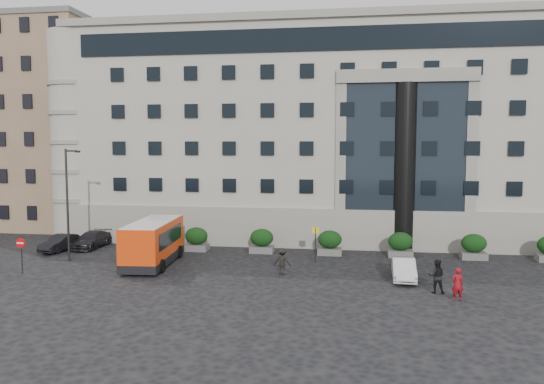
{
  "coord_description": "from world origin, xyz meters",
  "views": [
    {
      "loc": [
        7.9,
        -31.82,
        8.32
      ],
      "look_at": [
        2.49,
        4.49,
        5.0
      ],
      "focal_mm": 35.0,
      "sensor_mm": 36.0,
      "label": 1
    }
  ],
  "objects_px": {
    "bus_stop_sign": "(315,238)",
    "red_truck": "(118,215)",
    "hedge_c": "(330,243)",
    "pedestrian_b": "(437,276)",
    "hedge_e": "(474,246)",
    "hedge_d": "(400,244)",
    "minibus": "(153,241)",
    "parked_car_d": "(121,227)",
    "pedestrian_c": "(282,261)",
    "parked_car_b": "(61,243)",
    "pedestrian_a": "(457,284)",
    "parked_car_c": "(91,240)",
    "hedge_b": "(262,241)",
    "no_entry_sign": "(21,248)",
    "white_taxi": "(404,269)",
    "street_lamp": "(68,200)",
    "hedge_a": "(196,239)"
  },
  "relations": [
    {
      "from": "bus_stop_sign",
      "to": "parked_car_b",
      "type": "xyz_separation_m",
      "value": [
        -19.96,
        1.17,
        -1.1
      ]
    },
    {
      "from": "hedge_c",
      "to": "red_truck",
      "type": "distance_m",
      "value": 22.1
    },
    {
      "from": "red_truck",
      "to": "no_entry_sign",
      "type": "bearing_deg",
      "value": -74.38
    },
    {
      "from": "hedge_d",
      "to": "no_entry_sign",
      "type": "relative_size",
      "value": 0.79
    },
    {
      "from": "street_lamp",
      "to": "bus_stop_sign",
      "type": "bearing_deg",
      "value": 6.54
    },
    {
      "from": "pedestrian_a",
      "to": "pedestrian_c",
      "type": "xyz_separation_m",
      "value": [
        -9.94,
        4.19,
        -0.03
      ]
    },
    {
      "from": "hedge_c",
      "to": "parked_car_c",
      "type": "relative_size",
      "value": 0.41
    },
    {
      "from": "parked_car_d",
      "to": "pedestrian_b",
      "type": "relative_size",
      "value": 2.34
    },
    {
      "from": "hedge_c",
      "to": "pedestrian_c",
      "type": "relative_size",
      "value": 1.06
    },
    {
      "from": "hedge_e",
      "to": "hedge_d",
      "type": "bearing_deg",
      "value": 180.0
    },
    {
      "from": "parked_car_b",
      "to": "parked_car_d",
      "type": "distance_m",
      "value": 8.2
    },
    {
      "from": "pedestrian_b",
      "to": "pedestrian_c",
      "type": "xyz_separation_m",
      "value": [
        -9.07,
        2.86,
        -0.09
      ]
    },
    {
      "from": "minibus",
      "to": "bus_stop_sign",
      "type": "bearing_deg",
      "value": 7.87
    },
    {
      "from": "hedge_b",
      "to": "hedge_d",
      "type": "distance_m",
      "value": 10.4
    },
    {
      "from": "white_taxi",
      "to": "pedestrian_a",
      "type": "xyz_separation_m",
      "value": [
        2.38,
        -4.13,
        0.25
      ]
    },
    {
      "from": "hedge_c",
      "to": "white_taxi",
      "type": "height_order",
      "value": "hedge_c"
    },
    {
      "from": "pedestrian_a",
      "to": "parked_car_c",
      "type": "bearing_deg",
      "value": -33.0
    },
    {
      "from": "hedge_b",
      "to": "bus_stop_sign",
      "type": "distance_m",
      "value": 5.19
    },
    {
      "from": "hedge_b",
      "to": "hedge_c",
      "type": "xyz_separation_m",
      "value": [
        5.2,
        0.0,
        0.0
      ]
    },
    {
      "from": "no_entry_sign",
      "to": "white_taxi",
      "type": "height_order",
      "value": "no_entry_sign"
    },
    {
      "from": "hedge_d",
      "to": "parked_car_c",
      "type": "relative_size",
      "value": 0.41
    },
    {
      "from": "parked_car_c",
      "to": "white_taxi",
      "type": "relative_size",
      "value": 1.14
    },
    {
      "from": "parked_car_c",
      "to": "pedestrian_a",
      "type": "relative_size",
      "value": 2.5
    },
    {
      "from": "hedge_b",
      "to": "no_entry_sign",
      "type": "height_order",
      "value": "no_entry_sign"
    },
    {
      "from": "parked_car_c",
      "to": "red_truck",
      "type": "bearing_deg",
      "value": 101.33
    },
    {
      "from": "hedge_b",
      "to": "hedge_c",
      "type": "relative_size",
      "value": 1.0
    },
    {
      "from": "hedge_d",
      "to": "parked_car_c",
      "type": "height_order",
      "value": "hedge_d"
    },
    {
      "from": "parked_car_c",
      "to": "pedestrian_b",
      "type": "relative_size",
      "value": 2.33
    },
    {
      "from": "parked_car_b",
      "to": "pedestrian_c",
      "type": "xyz_separation_m",
      "value": [
        18.11,
        -5.03,
        0.23
      ]
    },
    {
      "from": "street_lamp",
      "to": "parked_car_d",
      "type": "height_order",
      "value": "street_lamp"
    },
    {
      "from": "bus_stop_sign",
      "to": "parked_car_b",
      "type": "height_order",
      "value": "bus_stop_sign"
    },
    {
      "from": "hedge_e",
      "to": "hedge_a",
      "type": "bearing_deg",
      "value": 180.0
    },
    {
      "from": "parked_car_d",
      "to": "red_truck",
      "type": "bearing_deg",
      "value": 126.48
    },
    {
      "from": "hedge_b",
      "to": "hedge_e",
      "type": "distance_m",
      "value": 15.6
    },
    {
      "from": "hedge_c",
      "to": "pedestrian_b",
      "type": "relative_size",
      "value": 0.96
    },
    {
      "from": "pedestrian_c",
      "to": "parked_car_b",
      "type": "bearing_deg",
      "value": -6.22
    },
    {
      "from": "red_truck",
      "to": "parked_car_b",
      "type": "xyz_separation_m",
      "value": [
        -0.28,
        -9.67,
        -0.91
      ]
    },
    {
      "from": "pedestrian_a",
      "to": "street_lamp",
      "type": "bearing_deg",
      "value": -24.09
    },
    {
      "from": "bus_stop_sign",
      "to": "red_truck",
      "type": "height_order",
      "value": "red_truck"
    },
    {
      "from": "minibus",
      "to": "parked_car_d",
      "type": "relative_size",
      "value": 1.65
    },
    {
      "from": "hedge_c",
      "to": "pedestrian_a",
      "type": "bearing_deg",
      "value": -56.47
    },
    {
      "from": "street_lamp",
      "to": "minibus",
      "type": "bearing_deg",
      "value": -3.13
    },
    {
      "from": "street_lamp",
      "to": "parked_car_b",
      "type": "relative_size",
      "value": 2.07
    },
    {
      "from": "hedge_b",
      "to": "parked_car_d",
      "type": "relative_size",
      "value": 0.41
    },
    {
      "from": "street_lamp",
      "to": "bus_stop_sign",
      "type": "xyz_separation_m",
      "value": [
        17.44,
        2.0,
        -2.64
      ]
    },
    {
      "from": "parked_car_b",
      "to": "parked_car_c",
      "type": "height_order",
      "value": "parked_car_c"
    },
    {
      "from": "parked_car_b",
      "to": "pedestrian_c",
      "type": "height_order",
      "value": "pedestrian_c"
    },
    {
      "from": "parked_car_c",
      "to": "parked_car_d",
      "type": "distance_m",
      "value": 6.56
    },
    {
      "from": "white_taxi",
      "to": "pedestrian_c",
      "type": "relative_size",
      "value": 2.26
    },
    {
      "from": "street_lamp",
      "to": "parked_car_c",
      "type": "bearing_deg",
      "value": 99.43
    }
  ]
}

